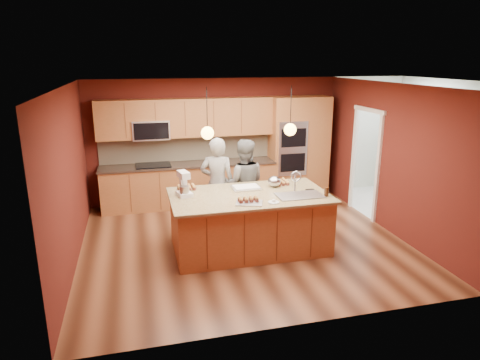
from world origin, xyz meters
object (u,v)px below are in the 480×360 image
object	(u,v)px
stand_mixer	(184,185)
island	(250,221)
mixing_bowl	(274,182)
person_right	(244,184)
person_left	(217,184)

from	to	relation	value
stand_mixer	island	bearing A→B (deg)	-23.62
mixing_bowl	person_right	bearing A→B (deg)	120.50
stand_mixer	mixing_bowl	size ratio (longest dim) A/B	1.77
person_right	mixing_bowl	world-z (taller)	person_right
island	stand_mixer	xyz separation A→B (m)	(-1.06, 0.20, 0.64)
person_left	mixing_bowl	distance (m)	1.11
mixing_bowl	stand_mixer	bearing A→B (deg)	-175.32
island	person_right	distance (m)	1.05
island	stand_mixer	size ratio (longest dim) A/B	6.42
island	stand_mixer	distance (m)	1.26
stand_mixer	mixing_bowl	distance (m)	1.59
person_left	person_right	distance (m)	0.50
island	stand_mixer	bearing A→B (deg)	169.38
person_left	stand_mixer	size ratio (longest dim) A/B	4.32
island	mixing_bowl	bearing A→B (deg)	32.16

